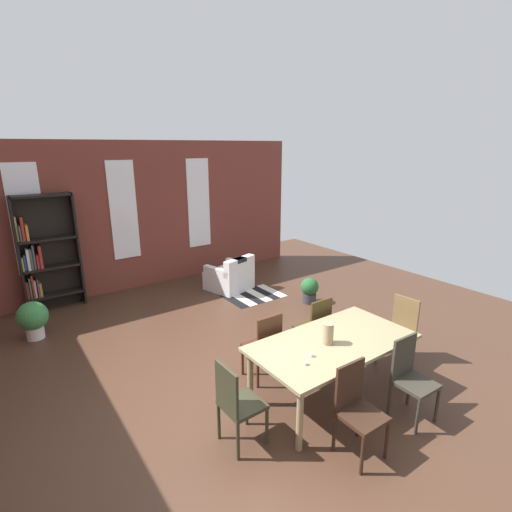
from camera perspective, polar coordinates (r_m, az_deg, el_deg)
The scene contains 20 objects.
ground_plane at distance 5.09m, azimuth -0.80°, elevation -19.99°, with size 11.90×11.90×0.00m, color #472E21.
back_wall_brick at distance 8.47m, azimuth -19.18°, elevation 5.45°, with size 8.40×0.12×3.11m, color brown.
window_pane_0 at distance 8.07m, azimuth -30.92°, elevation 4.67°, with size 0.55×0.02×2.02m, color white.
window_pane_1 at distance 8.38m, azimuth -19.14°, elevation 6.42°, with size 0.55×0.02×2.02m, color white.
window_pane_2 at distance 9.01m, azimuth -8.55°, elevation 7.77°, with size 0.55×0.02×2.02m, color white.
dining_table at distance 4.80m, azimuth 11.39°, elevation -13.07°, with size 2.02×1.07×0.76m.
vase_on_table at distance 4.64m, azimuth 10.69°, elevation -11.28°, with size 0.13×0.13×0.26m, color #998466.
tealight_candle_0 at distance 4.25m, azimuth 7.39°, elevation -15.61°, with size 0.04×0.04×0.03m, color silver.
tealight_candle_1 at distance 4.40m, azimuth 8.30°, elevation -14.40°, with size 0.04×0.04×0.04m, color silver.
dining_chair_far_right at distance 5.63m, azimuth 8.80°, elevation -10.27°, with size 0.41×0.41×0.95m.
dining_chair_head_left at distance 4.13m, azimuth -2.95°, elevation -20.92°, with size 0.41×0.41×0.95m.
dining_chair_head_right at distance 5.87m, azimuth 20.69°, elevation -10.04°, with size 0.43×0.43×0.95m.
dining_chair_far_left at distance 5.10m, azimuth 1.28°, elevation -13.05°, with size 0.41×0.41×0.95m.
dining_chair_near_right at distance 4.82m, azimuth 22.03°, elevation -16.23°, with size 0.41×0.41×0.95m.
dining_chair_near_left at distance 4.19m, azimuth 14.79°, elevation -20.92°, with size 0.41×0.41×0.95m.
bookshelf_tall at distance 8.05m, azimuth -29.03°, elevation 0.25°, with size 1.02×0.28×2.17m.
armchair_white at distance 8.25m, azimuth -3.86°, elevation -3.12°, with size 0.98×0.98×0.75m.
potted_plant_by_shelf at distance 7.62m, azimuth 7.99°, elevation -4.94°, with size 0.35×0.35×0.51m.
potted_plant_window at distance 7.13m, azimuth -30.33°, elevation -7.99°, with size 0.46×0.46×0.62m.
striped_rug at distance 7.97m, azimuth -0.40°, elevation -5.91°, with size 1.15×0.85×0.01m.
Camera 1 is at (-2.34, -3.37, 3.00)m, focal length 26.82 mm.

